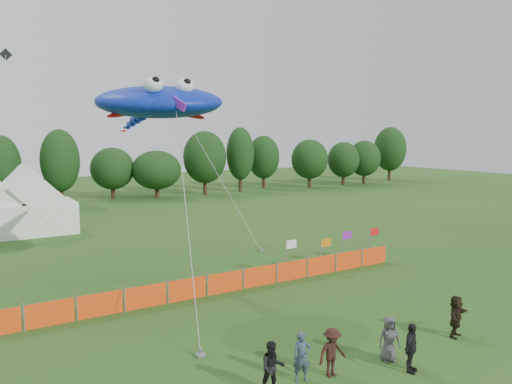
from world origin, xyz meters
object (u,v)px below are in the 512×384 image
spectator_e (389,339)px  spectator_c (332,352)px  spectator_f (456,316)px  spectator_d (411,348)px  stingray_kite (157,103)px  spectator_a (302,357)px  barrier_fence (225,282)px  tent_right (36,207)px  spectator_b (273,368)px

spectator_e → spectator_c: bearing=-161.2°
spectator_e → spectator_f: size_ratio=0.96×
spectator_d → spectator_f: spectator_d is taller
stingray_kite → spectator_a: bearing=-87.3°
barrier_fence → stingray_kite: (-2.62, 1.73, 8.62)m
spectator_d → spectator_e: spectator_d is taller
spectator_d → spectator_e: (0.00, 0.94, -0.04)m
barrier_fence → spectator_d: bearing=-83.1°
barrier_fence → spectator_e: size_ratio=14.17×
tent_right → spectator_a: bearing=-83.5°
tent_right → spectator_f: tent_right is taller
tent_right → spectator_c: size_ratio=3.55×
spectator_b → spectator_f: 8.23m
spectator_a → spectator_d: 3.64m
spectator_c → stingray_kite: bearing=99.6°
barrier_fence → spectator_f: size_ratio=13.61×
barrier_fence → spectator_b: 9.68m
spectator_a → spectator_c: (1.01, -0.25, 0.00)m
tent_right → spectator_d: tent_right is taller
tent_right → spectator_f: 31.77m
barrier_fence → stingray_kite: bearing=146.6°
spectator_a → spectator_f: spectator_f is taller
tent_right → spectator_d: 31.76m
spectator_a → stingray_kite: size_ratio=0.11×
barrier_fence → spectator_a: spectator_a is taller
spectator_d → spectator_c: bearing=129.6°
spectator_e → stingray_kite: size_ratio=0.10×
spectator_d → tent_right: bearing=77.5°
tent_right → barrier_fence: (5.50, -20.66, -1.51)m
stingray_kite → barrier_fence: bearing=-33.4°
tent_right → spectator_e: size_ratio=3.65×
spectator_b → spectator_e: spectator_b is taller
spectator_f → tent_right: bearing=88.3°
barrier_fence → spectator_c: size_ratio=13.80×
spectator_c → spectator_e: (2.36, -0.18, -0.02)m
tent_right → spectator_c: (4.39, -29.89, -1.22)m
spectator_c → stingray_kite: stingray_kite is taller
spectator_a → stingray_kite: stingray_kite is taller
spectator_b → spectator_c: size_ratio=1.00×
spectator_c → spectator_f: bearing=0.9°
spectator_a → spectator_e: 3.40m
stingray_kite → spectator_e: bearing=-70.9°
tent_right → barrier_fence: 21.43m
spectator_b → stingray_kite: stingray_kite is taller
barrier_fence → spectator_f: spectator_f is taller
barrier_fence → spectator_d: 10.44m
tent_right → stingray_kite: (2.88, -18.93, 7.11)m
spectator_f → spectator_b: bearing=157.6°
spectator_b → spectator_c: 2.19m
spectator_e → spectator_d: bearing=-66.8°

